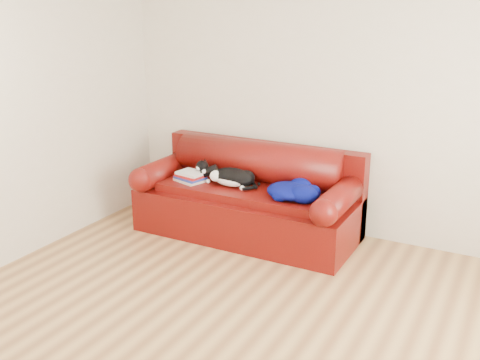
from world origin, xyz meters
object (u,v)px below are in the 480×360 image
(blanket, at_px, (292,190))
(cat, at_px, (232,178))
(sofa_base, at_px, (247,211))
(book_stack, at_px, (191,177))

(blanket, bearing_deg, cat, 176.55)
(cat, height_order, blanket, cat)
(sofa_base, bearing_deg, blanket, -11.83)
(sofa_base, height_order, book_stack, book_stack)
(sofa_base, height_order, blanket, blanket)
(sofa_base, height_order, cat, cat)
(book_stack, bearing_deg, blanket, 1.53)
(cat, relative_size, blanket, 1.19)
(book_stack, relative_size, cat, 0.54)
(cat, bearing_deg, book_stack, 176.45)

